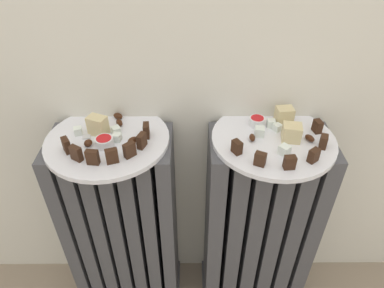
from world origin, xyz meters
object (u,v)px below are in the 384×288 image
object	(u,v)px
radiator_left	(125,229)
jam_bowl_right	(258,121)
radiator_right	(259,228)
plate_right	(275,139)
fork	(88,143)
plate_left	(109,140)
jam_bowl_left	(106,142)

from	to	relation	value
radiator_left	jam_bowl_right	bearing A→B (deg)	8.32
radiator_left	radiator_right	size ratio (longest dim) A/B	1.00
radiator_right	plate_right	bearing A→B (deg)	0.00
jam_bowl_right	fork	world-z (taller)	jam_bowl_right
plate_left	jam_bowl_right	bearing A→B (deg)	8.32
plate_right	jam_bowl_right	size ratio (longest dim) A/B	7.64
plate_right	jam_bowl_right	xyz separation A→B (m)	(-0.03, 0.06, 0.02)
radiator_right	jam_bowl_right	world-z (taller)	jam_bowl_right
plate_right	plate_left	bearing A→B (deg)	180.00
plate_right	jam_bowl_left	world-z (taller)	jam_bowl_left
radiator_left	jam_bowl_right	world-z (taller)	jam_bowl_right
plate_left	plate_right	world-z (taller)	same
plate_left	jam_bowl_left	distance (m)	0.04
jam_bowl_right	plate_right	bearing A→B (deg)	-58.49
plate_right	fork	distance (m)	0.46
radiator_right	plate_right	world-z (taller)	plate_right
radiator_left	jam_bowl_right	size ratio (longest dim) A/B	16.59
radiator_left	radiator_right	bearing A→B (deg)	0.00
jam_bowl_right	radiator_right	bearing A→B (deg)	-58.49
radiator_left	plate_right	size ratio (longest dim) A/B	2.17
jam_bowl_right	jam_bowl_left	bearing A→B (deg)	-166.97
plate_left	plate_right	xyz separation A→B (m)	(0.42, 0.00, 0.00)
jam_bowl_left	radiator_right	bearing A→B (deg)	4.44
radiator_left	radiator_right	world-z (taller)	same
jam_bowl_right	fork	size ratio (longest dim) A/B	0.42
radiator_left	plate_right	world-z (taller)	plate_right
plate_right	radiator_left	bearing A→B (deg)	180.00
radiator_left	jam_bowl_right	distance (m)	0.53
radiator_right	plate_right	xyz separation A→B (m)	(0.00, 0.00, 0.35)
radiator_left	plate_right	distance (m)	0.54
radiator_left	fork	bearing A→B (deg)	-153.62
jam_bowl_right	radiator_left	bearing A→B (deg)	-171.68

